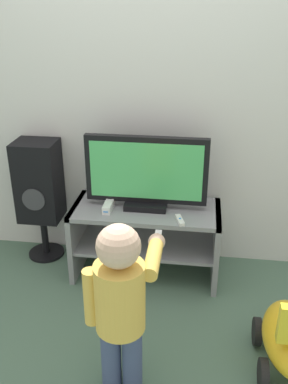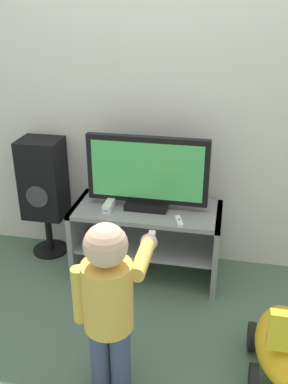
# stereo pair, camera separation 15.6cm
# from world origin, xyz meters

# --- Properties ---
(ground_plane) EXTENTS (16.00, 16.00, 0.00)m
(ground_plane) POSITION_xyz_m (0.00, 0.00, 0.00)
(ground_plane) COLOR #4C6B56
(wall_back) EXTENTS (10.00, 0.06, 2.60)m
(wall_back) POSITION_xyz_m (0.00, 0.53, 1.30)
(wall_back) COLOR silver
(wall_back) RESTS_ON ground_plane
(tv_stand) EXTENTS (1.00, 0.45, 0.52)m
(tv_stand) POSITION_xyz_m (0.00, 0.23, 0.34)
(tv_stand) COLOR gray
(tv_stand) RESTS_ON ground_plane
(television) EXTENTS (0.81, 0.20, 0.49)m
(television) POSITION_xyz_m (0.00, 0.25, 0.76)
(television) COLOR black
(television) RESTS_ON tv_stand
(game_console) EXTENTS (0.05, 0.19, 0.05)m
(game_console) POSITION_xyz_m (-0.24, 0.17, 0.54)
(game_console) COLOR white
(game_console) RESTS_ON tv_stand
(remote_primary) EXTENTS (0.07, 0.13, 0.03)m
(remote_primary) POSITION_xyz_m (0.24, 0.06, 0.53)
(remote_primary) COLOR white
(remote_primary) RESTS_ON tv_stand
(child) EXTENTS (0.35, 0.51, 0.93)m
(child) POSITION_xyz_m (0.02, -0.76, 0.55)
(child) COLOR #3F4C72
(child) RESTS_ON ground_plane
(speaker_tower) EXTENTS (0.30, 0.27, 0.91)m
(speaker_tower) POSITION_xyz_m (-0.79, 0.36, 0.59)
(speaker_tower) COLOR black
(speaker_tower) RESTS_ON ground_plane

